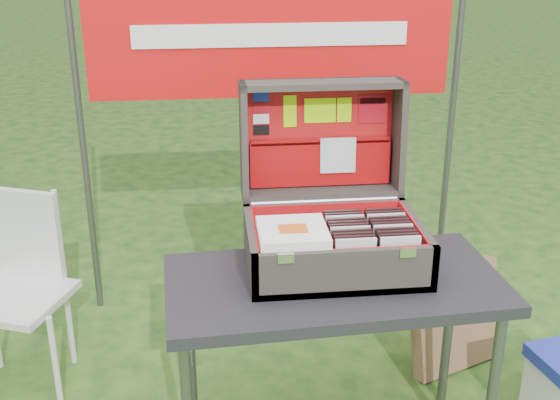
{
  "coord_description": "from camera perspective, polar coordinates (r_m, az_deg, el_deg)",
  "views": [
    {
      "loc": [
        -0.29,
        -1.99,
        1.77
      ],
      "look_at": [
        -0.07,
        0.1,
        0.92
      ],
      "focal_mm": 45.0,
      "sensor_mm": 36.0,
      "label": 1
    }
  ],
  "objects": [
    {
      "name": "cd_right_7",
      "position": [
        2.36,
        8.67,
        -2.97
      ],
      "size": [
        0.13,
        0.01,
        0.15
      ],
      "primitive_type": "cube",
      "color": "black",
      "rests_on": "suitcase_liner_floor"
    },
    {
      "name": "chair_seat",
      "position": [
        2.92,
        -20.66,
        -7.53
      ],
      "size": [
        0.47,
        0.47,
        0.03
      ],
      "primitive_type": "cube",
      "rotation": [
        0.0,
        0.0,
        -0.37
      ],
      "color": "silver",
      "rests_on": "ground"
    },
    {
      "name": "cd_left_0",
      "position": [
        2.19,
        6.14,
        -4.9
      ],
      "size": [
        0.13,
        0.01,
        0.15
      ],
      "primitive_type": "cube",
      "color": "silver",
      "rests_on": "suitcase_liner_floor"
    },
    {
      "name": "chair_leg_fr",
      "position": [
        2.85,
        -17.79,
        -12.56
      ],
      "size": [
        0.02,
        0.02,
        0.41
      ],
      "primitive_type": "cylinder",
      "color": "silver",
      "rests_on": "ground"
    },
    {
      "name": "cd_left_7",
      "position": [
        2.33,
        5.34,
        -3.15
      ],
      "size": [
        0.13,
        0.01,
        0.15
      ],
      "primitive_type": "cube",
      "color": "black",
      "rests_on": "suitcase_liner_floor"
    },
    {
      "name": "table",
      "position": [
        2.48,
        4.21,
        -13.37
      ],
      "size": [
        1.12,
        0.61,
        0.68
      ],
      "primitive_type": null,
      "rotation": [
        0.0,
        0.0,
        0.06
      ],
      "color": "black",
      "rests_on": "ground"
    },
    {
      "name": "cd_right_5",
      "position": [
        2.32,
        8.94,
        -3.44
      ],
      "size": [
        0.13,
        0.01,
        0.15
      ],
      "primitive_type": "cube",
      "color": "black",
      "rests_on": "suitcase_liner_floor"
    },
    {
      "name": "banner",
      "position": [
        3.13,
        -0.73,
        13.29
      ],
      "size": [
        1.6,
        0.02,
        0.55
      ],
      "primitive_type": "cube",
      "color": "red",
      "rests_on": "banner_post_left"
    },
    {
      "name": "cd_right_10",
      "position": [
        2.42,
        8.28,
        -2.3
      ],
      "size": [
        0.13,
        0.01,
        0.15
      ],
      "primitive_type": "cube",
      "color": "black",
      "rests_on": "suitcase_liner_floor"
    },
    {
      "name": "cd_left_4",
      "position": [
        2.27,
        5.67,
        -3.87
      ],
      "size": [
        0.13,
        0.01,
        0.15
      ],
      "primitive_type": "cube",
      "color": "silver",
      "rests_on": "suitcase_liner_floor"
    },
    {
      "name": "cd_right_1",
      "position": [
        2.24,
        9.52,
        -4.43
      ],
      "size": [
        0.13,
        0.01,
        0.15
      ],
      "primitive_type": "cube",
      "color": "black",
      "rests_on": "suitcase_liner_floor"
    },
    {
      "name": "suitcase_hinge",
      "position": [
        2.49,
        3.65,
        -0.08
      ],
      "size": [
        0.52,
        0.02,
        0.02
      ],
      "primitive_type": "cylinder",
      "rotation": [
        0.0,
        1.57,
        0.0
      ],
      "color": "silver",
      "rests_on": "suitcase_base_wall_back"
    },
    {
      "name": "chair_backrest",
      "position": [
        2.98,
        -20.42,
        -2.59
      ],
      "size": [
        0.35,
        0.16,
        0.38
      ],
      "primitive_type": "cube",
      "rotation": [
        0.0,
        0.0,
        -0.37
      ],
      "color": "silver",
      "rests_on": "chair_seat"
    },
    {
      "name": "lid_sticker_cc_b",
      "position": [
        2.51,
        -1.56,
        7.49
      ],
      "size": [
        0.06,
        0.01,
        0.04
      ],
      "primitive_type": "cube",
      "rotation": [
        -1.64,
        0.0,
        0.0
      ],
      "color": "#AC0C18",
      "rests_on": "suitcase_lid_liner"
    },
    {
      "name": "suitcase_liner_wall_front",
      "position": [
        2.17,
        5.3,
        -5.52
      ],
      "size": [
        0.53,
        0.01,
        0.13
      ],
      "primitive_type": "cube",
      "color": "red",
      "rests_on": "suitcase_base_bottom"
    },
    {
      "name": "lid_sticker_cc_a",
      "position": [
        2.5,
        -1.57,
        8.39
      ],
      "size": [
        0.06,
        0.01,
        0.04
      ],
      "primitive_type": "cube",
      "rotation": [
        -1.64,
        0.0,
        0.0
      ],
      "color": "#1933B2",
      "rests_on": "suitcase_lid_liner"
    },
    {
      "name": "cd_left_3",
      "position": [
        2.25,
        5.78,
        -4.12
      ],
      "size": [
        0.13,
        0.01,
        0.15
      ],
      "primitive_type": "cube",
      "color": "black",
      "rests_on": "suitcase_liner_floor"
    },
    {
      "name": "cd_right_0",
      "position": [
        2.22,
        9.67,
        -4.68
      ],
      "size": [
        0.13,
        0.01,
        0.15
      ],
      "primitive_type": "cube",
      "color": "silver",
      "rests_on": "suitcase_liner_floor"
    },
    {
      "name": "lid_card_neon_main",
      "position": [
        2.53,
        3.28,
        7.28
      ],
      "size": [
        0.11,
        0.01,
        0.09
      ],
      "primitive_type": "cube",
      "rotation": [
        -1.64,
        0.0,
        0.0
      ],
      "color": "#A4EC03",
      "rests_on": "suitcase_lid_liner"
    },
    {
      "name": "cd_left_10",
      "position": [
        2.39,
        5.03,
        -2.46
      ],
      "size": [
        0.13,
        0.01,
        0.15
      ],
      "primitive_type": "cube",
      "color": "black",
      "rests_on": "suitcase_liner_floor"
    },
    {
      "name": "lid_sticker_band_bar",
      "position": [
        2.57,
        7.55,
        8.0
      ],
      "size": [
        0.09,
        0.0,
        0.02
      ],
      "primitive_type": "cube",
      "rotation": [
        -1.64,
        0.0,
        0.0
      ],
      "color": "black",
      "rests_on": "suitcase_lid_liner"
    },
    {
      "name": "cd_left_5",
      "position": [
        2.29,
        5.56,
        -3.62
      ],
      "size": [
        0.13,
        0.01,
        0.15
      ],
      "primitive_type": "cube",
      "color": "black",
      "rests_on": "suitcase_liner_floor"
    },
    {
      "name": "table_leg_bl",
      "position": [
        2.63,
        -7.32,
        -11.64
      ],
      "size": [
        0.04,
        0.04,
        0.64
      ],
      "primitive_type": "cylinder",
      "color": "#59595B",
      "rests_on": "ground"
    },
    {
      "name": "suitcase_pocket_cd",
      "position": [
        2.55,
        4.73,
        3.64
      ],
      "size": [
        0.13,
        0.02,
        0.13
      ],
      "primitive_type": "cube",
      "rotation": [
        -1.64,
        0.0,
        0.0
      ],
      "color": "silver",
      "rests_on": "suitcase_lid_pocket"
    },
    {
      "name": "songbook_0",
      "position": [
        2.21,
        1.03,
        -2.92
      ],
      "size": [
        0.22,
        0.22,
        0.0
      ],
      "primitive_type": "cube",
      "color": "white",
      "rests_on": "suitcase_base_wall_front"
    },
    {
      "name": "songbook_4",
      "position": [
        2.2,
        1.03,
        -2.45
      ],
      "size": [
        0.22,
        0.22,
        0.0
      ],
      "primitive_type": "cube",
      "color": "white",
      "rests_on": "suitcase_base_wall_front"
    },
    {
      "name": "suitcase",
      "position": [
        2.31,
        4.33,
        1.47
      ],
      "size": [
        0.58,
        0.57,
        0.56
      ],
      "primitive_type": null,
      "color": "#48423C",
      "rests_on": "table"
    },
    {
      "name": "chair_upright_right",
      "position": [
        2.95,
        -17.51,
        -2.66
      ],
      "size": [
        0.02,
        0.02,
        0.38
      ],
      "primitive_type": "cylinder",
      "color": "silver",
      "rests_on": "chair_seat"
    },
    {
      "name": "suitcase_base_wall_back",
      "position": [
        2.51,
        3.65,
        -1.82
      ],
      "size": [
        0.58,
        0.02,
        0.16
      ],
      "primitive_type": "cube",
      "color": "#48423C",
      "rests_on": "table_top"
    },
    {
      "name": "cd_right_2",
      "position": [
        2.26,
        9.37,
        -4.17
      ],
      "size": [
        0.13,
        0.01,
        0.15
      ],
      "primitive_type": "cube",
      "color": "black",
      "rests_on": "suitcase_liner_floor"
    },
    {
      "name": "suitcase_liner_wall_left",
      "position": [
        2.3,
        -2.04,
        -3.79
      ],
      "size": [
        0.01,
        0.37,
        0.13
      ],
      "primitive_type": "cube",
      "color": "red",
      "rests_on": "suitcase_base_bottom"
    },
    {
      "name": "suitcase_liner_wall_back",
      "position": [
        2.49,
        3.72,
        -1.72
      ],
      "size": [
        0.53,
        0.01,
        0.13
      ],
      "primitive_type": "cube",
      "color": "red",
      "rests_on": "suitcase_base_bottom"
    },
    {
      "name": "suitcase_liner_floor",
      "position": [
        2.36,
        4.41,
        -4.88
      ],
      "size": [
        0.53,
        0.37,
        0.01
      ],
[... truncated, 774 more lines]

